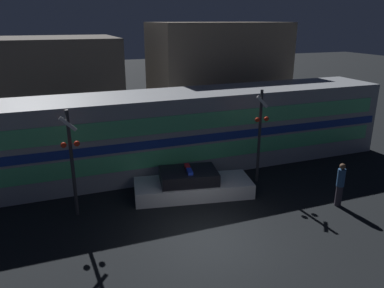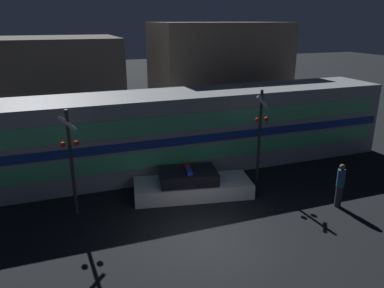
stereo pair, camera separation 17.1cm
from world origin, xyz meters
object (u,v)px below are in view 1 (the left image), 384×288
at_px(pedestrian, 340,184).
at_px(crossing_signal_near, 260,133).
at_px(train, 191,130).
at_px(police_car, 192,185).

relative_size(pedestrian, crossing_signal_near, 0.42).
height_order(train, police_car, train).
bearing_deg(pedestrian, crossing_signal_near, 119.23).
bearing_deg(crossing_signal_near, train, 125.97).
bearing_deg(train, pedestrian, -57.42).
distance_m(police_car, crossing_signal_near, 3.77).
bearing_deg(train, crossing_signal_near, -54.03).
bearing_deg(police_car, train, 80.30).
height_order(pedestrian, crossing_signal_near, crossing_signal_near).
relative_size(train, police_car, 3.98).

